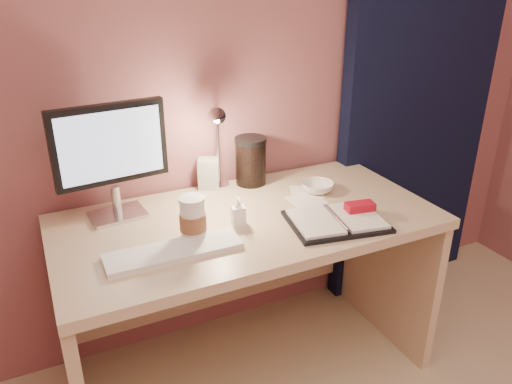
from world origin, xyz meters
name	(u,v)px	position (x,y,z in m)	size (l,w,h in m)	color
room	(406,71)	(0.95, 1.69, 1.14)	(3.50, 3.50, 3.50)	#C6B28E
desk	(241,260)	(0.00, 1.45, 0.50)	(1.40, 0.70, 0.73)	#CFB192
monitor	(110,151)	(-0.43, 1.59, 0.99)	(0.40, 0.16, 0.43)	silver
keyboard	(174,251)	(-0.32, 1.25, 0.74)	(0.44, 0.13, 0.02)	white
planner	(338,219)	(0.28, 1.20, 0.74)	(0.38, 0.31, 0.05)	black
paper_a	(306,200)	(0.27, 1.41, 0.73)	(0.13, 0.13, 0.00)	white
paper_b	(307,192)	(0.31, 1.48, 0.73)	(0.13, 0.13, 0.00)	white
coffee_cup	(193,219)	(-0.23, 1.33, 0.80)	(0.09, 0.09, 0.15)	white
bowl	(318,187)	(0.35, 1.46, 0.75)	(0.13, 0.13, 0.04)	white
lotion_bottle	(238,211)	(-0.05, 1.34, 0.78)	(0.05, 0.05, 0.11)	white
dark_jar	(251,163)	(0.14, 1.67, 0.82)	(0.13, 0.13, 0.18)	black
product_box	(209,174)	(-0.03, 1.70, 0.79)	(0.09, 0.07, 0.13)	#B9B9B4
desk_lamp	(234,138)	(0.04, 1.60, 0.96)	(0.14, 0.23, 0.37)	silver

